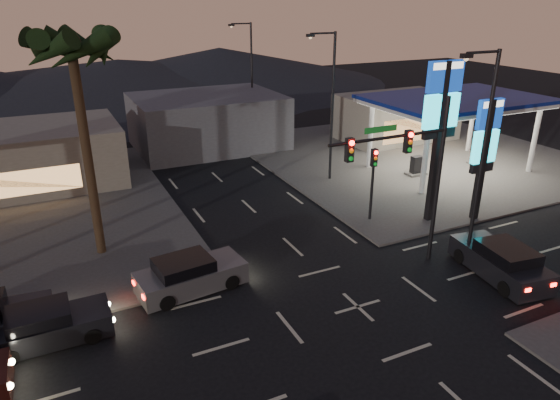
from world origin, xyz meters
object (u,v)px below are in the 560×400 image
pylon_sign_short (485,142)px  pylon_sign_tall (441,111)px  gas_station (456,102)px  car_lane_a_front (48,326)px  traffic_signal_mast (411,162)px  car_lane_b_front (190,275)px  suv_station (501,261)px

pylon_sign_short → pylon_sign_tall: bearing=158.2°
gas_station → car_lane_a_front: 29.38m
pylon_sign_tall → car_lane_a_front: 21.09m
gas_station → traffic_signal_mast: traffic_signal_mast is taller
car_lane_a_front → car_lane_b_front: 5.88m
pylon_sign_tall → suv_station: size_ratio=1.77×
traffic_signal_mast → pylon_sign_short: bearing=19.1°
pylon_sign_short → traffic_signal_mast: size_ratio=0.88×
traffic_signal_mast → car_lane_a_front: size_ratio=1.79×
pylon_sign_tall → car_lane_b_front: size_ratio=1.81×
pylon_sign_tall → pylon_sign_short: bearing=-21.8°
car_lane_b_front → pylon_sign_tall: bearing=4.7°
gas_station → traffic_signal_mast: 15.82m
pylon_sign_short → suv_station: 7.49m
suv_station → pylon_sign_short: bearing=54.7°
car_lane_b_front → suv_station: 14.14m
gas_station → suv_station: gas_station is taller
pylon_sign_tall → suv_station: 8.48m
gas_station → suv_station: (-8.70, -12.72, -4.33)m
pylon_sign_short → suv_station: bearing=-125.3°
gas_station → pylon_sign_tall: pylon_sign_tall is taller
car_lane_a_front → pylon_sign_short: bearing=3.4°
pylon_sign_tall → car_lane_b_front: bearing=-175.3°
traffic_signal_mast → car_lane_a_front: 16.12m
car_lane_b_front → suv_station: bearing=-20.9°
pylon_sign_short → car_lane_a_front: size_ratio=1.56×
pylon_sign_short → gas_station: bearing=56.3°
car_lane_b_front → traffic_signal_mast: bearing=-13.6°
car_lane_a_front → pylon_sign_tall: bearing=6.7°
pylon_sign_short → traffic_signal_mast: traffic_signal_mast is taller
traffic_signal_mast → car_lane_b_front: size_ratio=1.61×
traffic_signal_mast → car_lane_b_front: bearing=166.4°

